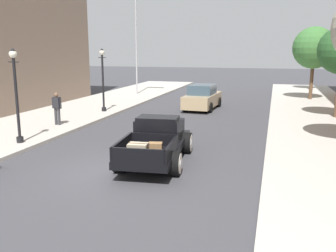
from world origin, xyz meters
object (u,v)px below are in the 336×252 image
(pedestrian_sidewalk_left, at_px, (57,107))
(street_lamp_far, at_px, (103,75))
(street_lamp_near, at_px, (16,89))
(street_tree_third, at_px, (314,48))
(street_tree_farthest, at_px, (314,49))
(car_background_tan, at_px, (202,98))
(hotrod_truck_black, at_px, (158,139))
(flagpole, at_px, (138,27))

(pedestrian_sidewalk_left, distance_m, street_lamp_far, 4.76)
(pedestrian_sidewalk_left, relative_size, street_lamp_far, 0.43)
(street_lamp_near, xyz_separation_m, street_tree_third, (12.69, 17.88, 1.64))
(street_lamp_far, height_order, street_tree_farthest, street_tree_farthest)
(pedestrian_sidewalk_left, bearing_deg, car_background_tan, 53.14)
(pedestrian_sidewalk_left, distance_m, street_tree_third, 19.64)
(street_lamp_far, distance_m, street_tree_third, 16.15)
(pedestrian_sidewalk_left, distance_m, street_tree_farthest, 25.92)
(hotrod_truck_black, relative_size, street_tree_farthest, 1.01)
(hotrod_truck_black, bearing_deg, street_lamp_near, 177.33)
(car_background_tan, height_order, pedestrian_sidewalk_left, pedestrian_sidewalk_left)
(car_background_tan, relative_size, pedestrian_sidewalk_left, 2.67)
(flagpole, relative_size, street_tree_third, 1.68)
(car_background_tan, distance_m, street_tree_third, 10.13)
(street_tree_farthest, bearing_deg, hotrod_truck_black, -105.77)
(flagpole, xyz_separation_m, street_tree_farthest, (14.55, 7.88, -1.81))
(car_background_tan, height_order, street_lamp_far, street_lamp_far)
(street_lamp_far, bearing_deg, street_tree_farthest, 51.85)
(street_lamp_far, relative_size, flagpole, 0.42)
(street_lamp_near, height_order, street_lamp_far, same)
(street_lamp_near, height_order, street_tree_farthest, street_tree_farthest)
(street_lamp_far, height_order, flagpole, flagpole)
(street_tree_farthest, bearing_deg, street_tree_third, -94.74)
(hotrod_truck_black, bearing_deg, car_background_tan, 93.10)
(street_lamp_near, xyz_separation_m, street_lamp_far, (-0.15, 8.24, 0.00))
(hotrod_truck_black, relative_size, street_lamp_near, 1.31)
(pedestrian_sidewalk_left, relative_size, street_lamp_near, 0.43)
(street_tree_third, relative_size, street_tree_farthest, 1.09)
(street_lamp_near, bearing_deg, hotrod_truck_black, -2.67)
(street_lamp_far, relative_size, street_tree_third, 0.70)
(car_background_tan, relative_size, street_tree_third, 0.81)
(street_tree_third, bearing_deg, flagpole, -178.46)
(car_background_tan, xyz_separation_m, street_tree_farthest, (7.89, 13.76, 3.19))
(pedestrian_sidewalk_left, xyz_separation_m, street_tree_third, (13.23, 14.21, 2.94))
(hotrod_truck_black, bearing_deg, street_tree_third, 69.95)
(pedestrian_sidewalk_left, bearing_deg, street_lamp_near, -81.63)
(car_background_tan, xyz_separation_m, street_lamp_near, (-5.42, -11.62, 1.62))
(street_lamp_far, relative_size, street_tree_farthest, 0.77)
(hotrod_truck_black, relative_size, pedestrian_sidewalk_left, 3.05)
(street_lamp_near, bearing_deg, pedestrian_sidewalk_left, 98.37)
(hotrod_truck_black, relative_size, car_background_tan, 1.15)
(hotrod_truck_black, distance_m, street_lamp_far, 10.67)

